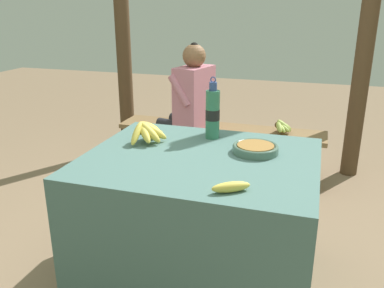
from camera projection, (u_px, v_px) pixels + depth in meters
ground_plane at (200, 278)px, 2.17m from camera, size 12.00×12.00×0.00m
market_counter at (200, 220)px, 2.06m from camera, size 1.10×0.91×0.70m
banana_bunch_ripe at (148, 131)px, 2.13m from camera, size 0.17×0.27×0.12m
serving_bowl at (255, 148)px, 1.98m from camera, size 0.22×0.22×0.04m
water_bottle at (213, 113)px, 2.16m from camera, size 0.08×0.08×0.33m
loose_banana_front at (231, 187)px, 1.57m from camera, size 0.16×0.12×0.04m
wooden_bench at (220, 136)px, 3.30m from camera, size 1.66×0.32×0.44m
seated_vendor at (189, 101)px, 3.27m from camera, size 0.45×0.42×1.11m
banana_bunch_green at (282, 126)px, 3.13m from camera, size 0.14×0.25×0.12m
support_post_near at (122, 12)px, 3.67m from camera, size 0.14×0.14×2.63m
support_post_far at (370, 13)px, 3.08m from camera, size 0.14×0.14×2.63m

